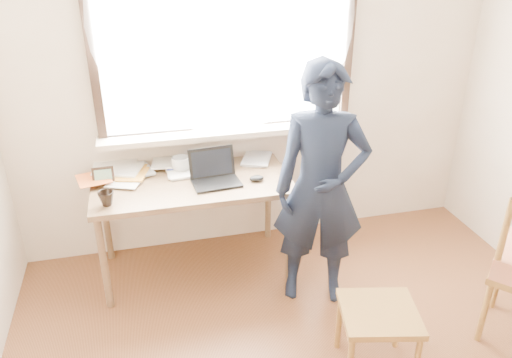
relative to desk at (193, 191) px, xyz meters
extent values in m
cube|color=beige|center=(0.53, 0.37, 0.67)|extent=(3.50, 0.02, 2.60)
cube|color=white|center=(0.33, 0.35, 0.97)|extent=(1.70, 0.01, 1.30)
cube|color=black|center=(0.33, 0.34, 0.29)|extent=(1.82, 0.06, 0.06)
cube|color=black|center=(-0.55, 0.34, 0.97)|extent=(0.06, 0.06, 1.30)
cube|color=black|center=(1.21, 0.34, 0.97)|extent=(0.06, 0.06, 1.30)
cube|color=beige|center=(0.33, 0.27, 0.30)|extent=(1.85, 0.20, 0.04)
cube|color=white|center=(0.33, 0.28, 1.07)|extent=(1.95, 0.02, 1.65)
cube|color=brown|center=(0.00, 0.00, 0.05)|extent=(1.32, 0.66, 0.04)
cylinder|color=brown|center=(-0.61, -0.28, -0.30)|extent=(0.05, 0.05, 0.67)
cylinder|color=brown|center=(-0.61, 0.28, -0.30)|extent=(0.05, 0.05, 0.67)
cylinder|color=brown|center=(0.61, -0.28, -0.30)|extent=(0.05, 0.05, 0.67)
cylinder|color=brown|center=(0.61, 0.28, -0.30)|extent=(0.05, 0.05, 0.67)
cube|color=black|center=(0.15, -0.08, 0.08)|extent=(0.33, 0.25, 0.02)
cube|color=black|center=(0.14, 0.03, 0.18)|extent=(0.31, 0.09, 0.21)
cube|color=black|center=(0.14, 0.03, 0.18)|extent=(0.28, 0.07, 0.17)
cube|color=black|center=(0.15, -0.09, 0.08)|extent=(0.28, 0.15, 0.00)
imported|color=white|center=(-0.05, 0.18, 0.13)|extent=(0.19, 0.19, 0.11)
imported|color=black|center=(-0.55, -0.20, 0.12)|extent=(0.14, 0.14, 0.09)
ellipsoid|color=black|center=(0.42, -0.10, 0.09)|extent=(0.10, 0.07, 0.04)
cube|color=white|center=(-0.05, 0.28, 0.09)|extent=(0.28, 0.24, 0.02)
cube|color=#3A48BE|center=(-0.17, 0.13, 0.08)|extent=(0.24, 0.26, 0.01)
cube|color=#3A48BE|center=(-0.41, 0.17, 0.09)|extent=(0.27, 0.28, 0.01)
cube|color=white|center=(-0.32, 0.13, 0.09)|extent=(0.27, 0.30, 0.02)
cube|color=white|center=(-0.32, 0.16, 0.09)|extent=(0.33, 0.32, 0.01)
cube|color=#BD5523|center=(-0.24, 0.18, 0.09)|extent=(0.20, 0.26, 0.00)
cube|color=#BD5523|center=(-0.05, 0.10, 0.10)|extent=(0.29, 0.29, 0.01)
cube|color=#3A48BE|center=(-0.40, 0.13, 0.11)|extent=(0.30, 0.27, 0.01)
cube|color=white|center=(-0.66, 0.29, 0.11)|extent=(0.34, 0.33, 0.01)
cube|color=white|center=(-0.16, 0.16, 0.11)|extent=(0.29, 0.31, 0.01)
imported|color=white|center=(-0.45, 0.21, 0.09)|extent=(0.26, 0.31, 0.03)
imported|color=white|center=(0.42, 0.27, 0.08)|extent=(0.29, 0.33, 0.02)
cube|color=black|center=(-0.57, 0.10, 0.13)|extent=(0.14, 0.02, 0.11)
cube|color=#598239|center=(-0.57, 0.10, 0.13)|extent=(0.11, 0.01, 0.08)
cube|color=olive|center=(0.82, -1.18, -0.24)|extent=(0.48, 0.46, 0.04)
cylinder|color=olive|center=(0.69, -0.98, -0.45)|extent=(0.03, 0.03, 0.37)
cylinder|color=olive|center=(1.03, -1.06, -0.45)|extent=(0.03, 0.03, 0.37)
cylinder|color=olive|center=(1.82, -0.89, -0.43)|extent=(0.04, 0.04, 0.42)
cylinder|color=olive|center=(1.54, -1.13, -0.43)|extent=(0.04, 0.04, 0.42)
cylinder|color=olive|center=(1.53, -1.14, 0.08)|extent=(0.04, 0.04, 0.51)
imported|color=black|center=(0.74, -0.46, 0.16)|extent=(0.66, 0.53, 1.58)
camera|label=1|loc=(-0.31, -3.02, 1.56)|focal=35.00mm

